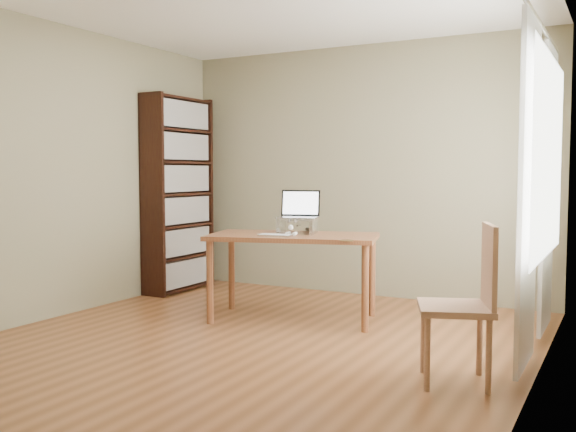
% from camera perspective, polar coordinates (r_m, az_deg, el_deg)
% --- Properties ---
extents(room, '(4.04, 4.54, 2.64)m').
position_cam_1_polar(room, '(4.72, -3.21, 4.04)').
color(room, brown).
rests_on(room, ground).
extents(bookshelf, '(0.30, 0.90, 2.10)m').
position_cam_1_polar(bookshelf, '(7.05, -9.70, 1.93)').
color(bookshelf, black).
rests_on(bookshelf, ground).
extents(curtains, '(0.03, 1.90, 2.25)m').
position_cam_1_polar(curtains, '(4.86, 21.43, 2.23)').
color(curtains, silver).
rests_on(curtains, ground).
extents(desk, '(1.58, 1.07, 0.75)m').
position_cam_1_polar(desk, '(5.58, 0.46, -2.61)').
color(desk, brown).
rests_on(desk, ground).
extents(laptop_stand, '(0.32, 0.25, 0.13)m').
position_cam_1_polar(laptop_stand, '(5.63, 0.84, -0.73)').
color(laptop_stand, silver).
rests_on(laptop_stand, desk).
extents(laptop, '(0.40, 0.38, 0.25)m').
position_cam_1_polar(laptop, '(5.68, 1.12, 0.43)').
color(laptop, silver).
rests_on(laptop, laptop_stand).
extents(keyboard, '(0.29, 0.15, 0.02)m').
position_cam_1_polar(keyboard, '(5.40, -1.13, -1.72)').
color(keyboard, silver).
rests_on(keyboard, desk).
extents(coaster, '(0.11, 0.11, 0.01)m').
position_cam_1_polar(coaster, '(5.06, 5.23, -2.19)').
color(coaster, brown).
rests_on(coaster, desk).
extents(cat, '(0.24, 0.48, 0.15)m').
position_cam_1_polar(cat, '(5.66, 0.94, -0.90)').
color(cat, '#484139').
rests_on(cat, desk).
extents(chair, '(0.56, 0.55, 0.98)m').
position_cam_1_polar(chair, '(4.04, 15.71, -7.07)').
color(chair, tan).
rests_on(chair, ground).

